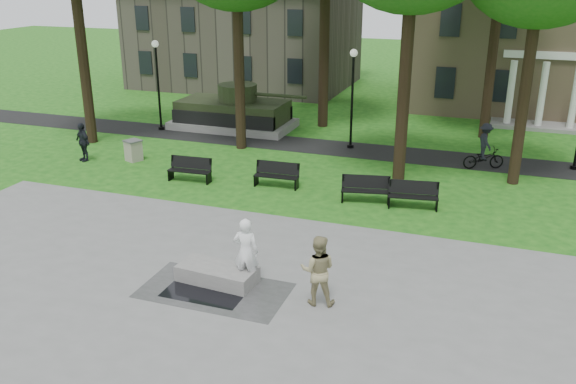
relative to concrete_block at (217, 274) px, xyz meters
name	(u,v)px	position (x,y,z in m)	size (l,w,h in m)	color
ground	(239,250)	(-0.26, 2.04, -0.24)	(120.00, 120.00, 0.00)	#175213
plaza	(154,336)	(-0.26, -2.96, -0.23)	(22.00, 16.00, 0.02)	gray
footpath	(339,148)	(-0.26, 14.04, -0.24)	(44.00, 2.60, 0.01)	black
building_right	(558,35)	(9.74, 28.04, 4.10)	(17.00, 12.00, 8.60)	#9E8460
building_left	(246,35)	(-11.26, 28.54, 3.35)	(15.00, 10.00, 7.20)	#4C443D
lamp_left	(158,78)	(-10.26, 14.34, 2.55)	(0.36, 0.36, 4.73)	black
lamp_mid	(352,91)	(0.24, 14.34, 2.55)	(0.36, 0.36, 4.73)	black
tank_monument	(234,112)	(-6.72, 16.04, 0.61)	(7.45, 3.40, 2.40)	gray
puddle	(204,293)	(-0.05, -0.70, -0.22)	(2.20, 1.20, 0.00)	black
concrete_block	(217,274)	(0.00, 0.00, 0.00)	(2.20, 1.00, 0.45)	gray
skateboard	(234,285)	(0.55, -0.09, -0.19)	(0.78, 0.20, 0.07)	brown
skateboarder	(246,252)	(0.82, 0.15, 0.75)	(0.71, 0.47, 1.95)	white
friend_watching	(318,270)	(2.98, -0.19, 0.73)	(0.93, 0.72, 1.91)	#9A9063
pedestrian_walker	(83,142)	(-10.65, 8.27, 0.63)	(1.03, 0.43, 1.75)	black
cyclist	(484,150)	(6.48, 13.12, 0.58)	(1.89, 1.29, 2.02)	black
park_bench_0	(190,169)	(-4.77, 7.40, 0.28)	(1.82, 0.62, 1.00)	black
park_bench_1	(277,174)	(-1.19, 7.95, 0.28)	(1.82, 0.61, 1.00)	black
park_bench_2	(366,188)	(2.54, 7.48, 0.28)	(1.85, 0.86, 1.00)	black
park_bench_3	(414,194)	(4.31, 7.46, 0.28)	(1.85, 0.79, 1.00)	black
trash_bin	(133,150)	(-8.53, 9.02, 0.24)	(0.86, 0.86, 0.96)	#A09684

